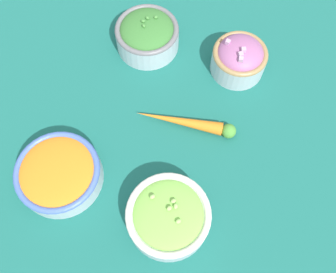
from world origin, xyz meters
TOP-DOWN VIEW (x-y plane):
  - ground_plane at (0.00, 0.00)m, footprint 3.00×3.00m
  - bowl_broccoli at (0.19, 0.15)m, footprint 0.14×0.14m
  - bowl_carrots at (-0.16, 0.14)m, footprint 0.16×0.16m
  - bowl_lettuce at (-0.13, -0.07)m, footprint 0.15×0.15m
  - bowl_red_onion at (0.22, -0.05)m, footprint 0.11×0.11m
  - loose_carrot at (0.05, -0.02)m, footprint 0.08×0.19m

SIDE VIEW (x-z plane):
  - ground_plane at x=0.00m, z-range 0.00..0.00m
  - loose_carrot at x=0.05m, z-range 0.00..0.03m
  - bowl_carrots at x=-0.16m, z-range 0.00..0.06m
  - bowl_lettuce at x=-0.13m, z-range 0.00..0.07m
  - bowl_broccoli at x=0.19m, z-range 0.00..0.08m
  - bowl_red_onion at x=0.22m, z-range 0.00..0.08m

